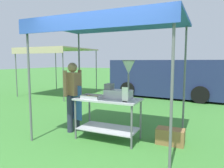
# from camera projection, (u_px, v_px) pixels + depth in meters

# --- Properties ---
(ground_plane) EXTENTS (70.00, 70.00, 0.00)m
(ground_plane) POSITION_uv_depth(u_px,v_px,m) (164.00, 99.00, 8.96)
(ground_plane) COLOR #3D7F33
(stall_canopy) EXTENTS (3.00, 2.01, 2.45)m
(stall_canopy) POSITION_uv_depth(u_px,v_px,m) (110.00, 27.00, 4.25)
(stall_canopy) COLOR slate
(stall_canopy) RESTS_ON ground
(donut_cart) EXTENTS (1.35, 0.68, 0.87)m
(donut_cart) POSITION_uv_depth(u_px,v_px,m) (108.00, 110.00, 4.35)
(donut_cart) COLOR #B7B7BC
(donut_cart) RESTS_ON ground
(donut_tray) EXTENTS (0.43, 0.30, 0.07)m
(donut_tray) POSITION_uv_depth(u_px,v_px,m) (92.00, 97.00, 4.34)
(donut_tray) COLOR #B7B7BC
(donut_tray) RESTS_ON donut_cart
(donut_fryer) EXTENTS (0.63, 0.28, 0.80)m
(donut_fryer) POSITION_uv_depth(u_px,v_px,m) (121.00, 84.00, 4.28)
(donut_fryer) COLOR #B7B7BC
(donut_fryer) RESTS_ON donut_cart
(menu_sign) EXTENTS (0.13, 0.05, 0.28)m
(menu_sign) POSITION_uv_depth(u_px,v_px,m) (125.00, 96.00, 3.94)
(menu_sign) COLOR black
(menu_sign) RESTS_ON donut_cart
(vendor) EXTENTS (0.47, 0.54, 1.61)m
(vendor) POSITION_uv_depth(u_px,v_px,m) (73.00, 93.00, 4.83)
(vendor) COLOR #2D3347
(vendor) RESTS_ON ground
(supply_crate) EXTENTS (0.54, 0.29, 0.31)m
(supply_crate) POSITION_uv_depth(u_px,v_px,m) (170.00, 136.00, 4.12)
(supply_crate) COLOR olive
(supply_crate) RESTS_ON ground
(van_navy) EXTENTS (5.15, 2.40, 1.69)m
(van_navy) POSITION_uv_depth(u_px,v_px,m) (167.00, 78.00, 9.62)
(van_navy) COLOR navy
(van_navy) RESTS_ON ground
(neighbour_tent) EXTENTS (2.87, 2.97, 2.24)m
(neighbour_tent) POSITION_uv_depth(u_px,v_px,m) (58.00, 50.00, 10.06)
(neighbour_tent) COLOR slate
(neighbour_tent) RESTS_ON ground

